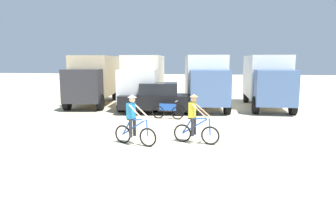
% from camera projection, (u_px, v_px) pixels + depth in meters
% --- Properties ---
extents(ground_plane, '(120.00, 120.00, 0.00)m').
position_uv_depth(ground_plane, '(146.00, 158.00, 9.56)').
color(ground_plane, beige).
extents(box_truck_tan_camper, '(3.28, 7.01, 3.35)m').
position_uv_depth(box_truck_tan_camper, '(94.00, 77.00, 21.26)').
color(box_truck_tan_camper, '#CCB78E').
rests_on(box_truck_tan_camper, ground).
extents(box_truck_cream_rv, '(3.03, 6.95, 3.35)m').
position_uv_depth(box_truck_cream_rv, '(143.00, 78.00, 20.71)').
color(box_truck_cream_rv, beige).
rests_on(box_truck_cream_rv, ground).
extents(box_truck_avon_van, '(3.20, 6.99, 3.35)m').
position_uv_depth(box_truck_avon_van, '(205.00, 78.00, 19.93)').
color(box_truck_avon_van, white).
rests_on(box_truck_avon_van, ground).
extents(box_truck_white_box, '(2.49, 6.79, 3.35)m').
position_uv_depth(box_truck_white_box, '(267.00, 78.00, 19.84)').
color(box_truck_white_box, white).
rests_on(box_truck_white_box, ground).
extents(sedan_parked, '(4.41, 2.33, 1.76)m').
position_uv_depth(sedan_parked, '(157.00, 98.00, 17.58)').
color(sedan_parked, black).
rests_on(sedan_parked, ground).
extents(cyclist_orange_shirt, '(1.67, 0.68, 1.82)m').
position_uv_depth(cyclist_orange_shirt, '(134.00, 122.00, 10.96)').
color(cyclist_orange_shirt, black).
rests_on(cyclist_orange_shirt, ground).
extents(cyclist_cowboy_hat, '(1.71, 0.56, 1.82)m').
position_uv_depth(cyclist_cowboy_hat, '(195.00, 121.00, 11.16)').
color(cyclist_cowboy_hat, black).
rests_on(cyclist_cowboy_hat, ground).
extents(bicycle_spare, '(1.72, 0.50, 0.97)m').
position_uv_depth(bicycle_spare, '(168.00, 111.00, 15.97)').
color(bicycle_spare, black).
rests_on(bicycle_spare, ground).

